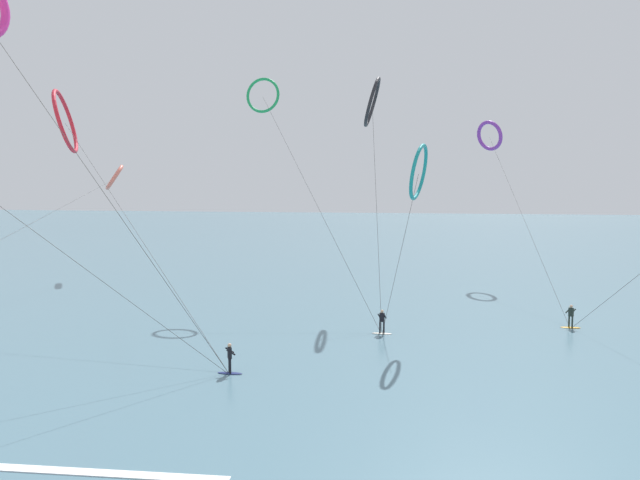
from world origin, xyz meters
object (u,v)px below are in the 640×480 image
surfer_ivory (382,323)px  kite_violet (490,136)px  kite_charcoal (372,102)px  kite_crimson (65,122)px  kite_emerald (263,96)px  surfer_amber (571,318)px  kite_coral (114,178)px  kite_teal (419,172)px  surfer_navy (230,360)px

surfer_ivory → kite_violet: kite_violet is taller
kite_charcoal → kite_violet: size_ratio=0.76×
kite_crimson → kite_emerald: kite_emerald is taller
surfer_ivory → kite_violet: (10.08, 28.37, 15.07)m
kite_charcoal → kite_emerald: kite_emerald is taller
surfer_ivory → surfer_amber: 13.94m
kite_coral → surfer_ivory: bearing=24.0°
kite_teal → kite_emerald: (-14.34, 12.34, 7.36)m
surfer_amber → kite_coral: (-45.92, 18.88, 10.44)m
surfer_amber → kite_charcoal: (-15.18, 8.41, 16.85)m
surfer_navy → kite_emerald: (-4.33, 23.26, 17.80)m
kite_teal → kite_violet: size_ratio=0.51×
surfer_ivory → kite_crimson: size_ratio=0.08×
kite_teal → kite_coral: size_ratio=0.28×
surfer_amber → kite_coral: size_ratio=0.04×
kite_charcoal → surfer_navy: bearing=-16.8°
kite_violet → surfer_ivory: bearing=117.0°
surfer_amber → kite_teal: size_ratio=0.13×
surfer_navy → kite_crimson: kite_crimson is taller
kite_crimson → kite_emerald: (14.63, 8.49, 2.99)m
surfer_navy → kite_violet: 44.87m
kite_emerald → kite_teal: bearing=-34.2°
kite_charcoal → kite_violet: (11.90, 15.97, -1.78)m
surfer_amber → kite_emerald: bearing=33.4°
kite_teal → kite_charcoal: 13.76m
kite_teal → kite_crimson: 29.55m
surfer_ivory → kite_teal: kite_teal is taller
kite_teal → kite_emerald: 20.30m
kite_charcoal → kite_violet: 20.00m
surfer_amber → surfer_ivory: bearing=70.2°
kite_emerald → kite_violet: size_ratio=0.78×
surfer_navy → kite_violet: bearing=128.1°
surfer_amber → kite_coral: 50.74m
kite_charcoal → kite_coral: 33.11m
surfer_amber → kite_charcoal: size_ratio=0.09×
kite_crimson → kite_emerald: bearing=-81.4°
surfer_navy → kite_teal: bearing=110.4°
kite_crimson → surfer_amber: bearing=-112.6°
surfer_navy → kite_charcoal: 28.62m
surfer_amber → kite_crimson: kite_crimson is taller
kite_charcoal → kite_teal: bearing=17.9°
kite_charcoal → kite_violet: kite_charcoal is taller
surfer_ivory → kite_charcoal: size_ratio=0.09×
kite_emerald → kite_coral: bearing=161.6°
kite_violet → kite_charcoal: bearing=99.8°
kite_teal → surfer_ivory: bearing=-56.4°
surfer_ivory → kite_charcoal: bearing=112.7°
kite_violet → kite_teal: bearing=120.8°
surfer_navy → surfer_ivory: size_ratio=1.00×
surfer_amber → kite_violet: bearing=-28.8°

